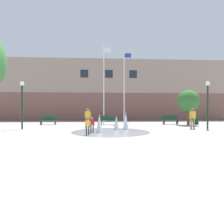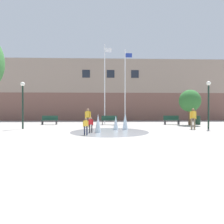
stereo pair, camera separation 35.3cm
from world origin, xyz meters
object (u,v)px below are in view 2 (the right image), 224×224
Objects in this scene: adult_near_bench at (193,117)px; lamp_post_left_lane at (23,98)px; child_with_pink_shirt at (86,125)px; flagpole_left at (105,82)px; adult_in_red at (88,116)px; street_tree_near_building at (190,101)px; park_bench_center at (50,120)px; park_bench_far_right at (172,120)px; trash_can at (197,120)px; park_bench_near_trashcan at (109,120)px; lamp_post_right_lane at (209,98)px; child_in_fountain at (91,124)px; flagpole_right at (125,84)px.

lamp_post_left_lane reaches higher than adult_near_bench.
child_with_pink_shirt is 9.59m from flagpole_left.
adult_in_red is 9.92m from street_tree_near_building.
child_with_pink_shirt is 0.29× the size of street_tree_near_building.
adult_in_red is at bearing -36.38° from park_bench_center.
flagpole_left is (-6.84, 0.98, 4.04)m from park_bench_far_right.
trash_can is at bearing 14.03° from lamp_post_left_lane.
adult_near_bench is (-0.10, -4.68, 0.45)m from park_bench_far_right.
lamp_post_right_lane is (7.48, -4.58, 1.93)m from park_bench_near_trashcan.
park_bench_near_trashcan is at bearing 173.05° from street_tree_near_building.
child_in_fountain is (0.18, 1.15, 0.00)m from child_with_pink_shirt.
child_with_pink_shirt is 0.12× the size of flagpole_left.
flagpole_left is at bearing 166.29° from street_tree_near_building.
child_with_pink_shirt is (-7.85, -7.71, 0.10)m from park_bench_far_right.
park_bench_center is 1.01× the size of adult_in_red.
child_in_fountain is 0.27× the size of lamp_post_left_lane.
lamp_post_left_lane is at bearing -165.97° from trash_can.
adult_in_red is at bearing -132.40° from flagpole_right.
park_bench_near_trashcan is 7.77m from child_with_pink_shirt.
flagpole_right is at bearing -2.20° from child_with_pink_shirt.
child_in_fountain is 0.12× the size of flagpole_left.
park_bench_far_right is 8.76m from adult_in_red.
adult_in_red is at bearing -160.36° from park_bench_far_right.
park_bench_center is 1.00× the size of park_bench_far_right.
flagpole_left is at bearing 113.09° from park_bench_near_trashcan.
park_bench_center is at bearing 179.25° from park_bench_far_right.
street_tree_near_building is at bearing -18.36° from flagpole_right.
child_in_fountain is (-7.67, -6.56, 0.10)m from park_bench_far_right.
lamp_post_right_lane is (8.94, 3.05, 1.83)m from child_with_pink_shirt.
park_bench_near_trashcan is 0.46× the size of street_tree_near_building.
adult_in_red is 9.60m from lamp_post_right_lane.
flagpole_right is 8.87× the size of trash_can.
park_bench_far_right is 8.00m from flagpole_left.
flagpole_right is at bearing 33.79° from child_in_fountain.
lamp_post_right_lane reaches higher than park_bench_near_trashcan.
adult_near_bench is 4.19m from street_tree_near_building.
lamp_post_left_lane is 14.82m from street_tree_near_building.
flagpole_left is at bearing 39.41° from adult_near_bench.
park_bench_center and park_bench_far_right have the same top height.
flagpole_left reaches higher than park_bench_near_trashcan.
park_bench_near_trashcan is at bearing -2.08° from adult_in_red.
trash_can is (10.27, 6.37, -0.13)m from child_in_fountain.
park_bench_near_trashcan is 0.44× the size of lamp_post_left_lane.
lamp_post_left_lane reaches higher than park_bench_near_trashcan.
adult_near_bench is at bearing -91.23° from park_bench_far_right.
flagpole_right is at bearing 135.55° from lamp_post_right_lane.
street_tree_near_building is (13.84, -1.19, 1.88)m from park_bench_center.
trash_can is at bearing 71.41° from lamp_post_right_lane.
lamp_post_right_lane is at bearing -53.21° from child_with_pink_shirt.
trash_can is at bearing -44.94° from adult_in_red.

